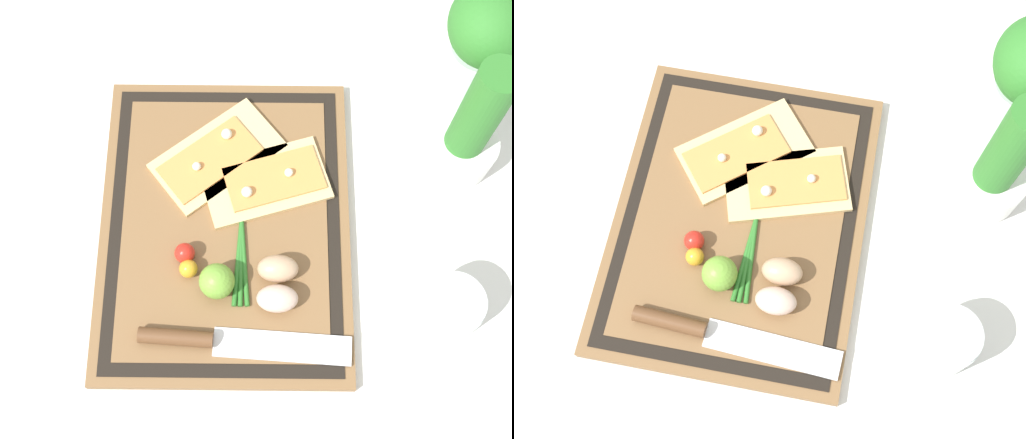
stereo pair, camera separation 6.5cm
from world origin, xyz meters
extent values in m
plane|color=silver|center=(0.00, 0.00, 0.00)|extent=(6.00, 6.00, 0.00)
cube|color=brown|center=(0.00, 0.00, 0.01)|extent=(0.46, 0.36, 0.02)
cube|color=black|center=(0.00, 0.00, 0.02)|extent=(0.44, 0.33, 0.00)
cube|color=brown|center=(0.00, 0.00, 0.02)|extent=(0.40, 0.29, 0.00)
cube|color=#DBBC7F|center=(-0.11, -0.01, 0.02)|extent=(0.20, 0.21, 0.01)
cube|color=#E08E47|center=(-0.10, -0.02, 0.03)|extent=(0.15, 0.16, 0.00)
sphere|color=silver|center=(-0.14, 0.00, 0.03)|extent=(0.02, 0.02, 0.02)
sphere|color=silver|center=(-0.08, -0.04, 0.03)|extent=(0.01, 0.01, 0.01)
cube|color=#DBBC7F|center=(-0.06, 0.06, 0.02)|extent=(0.15, 0.20, 0.01)
cube|color=#E08E47|center=(-0.07, 0.07, 0.03)|extent=(0.11, 0.15, 0.00)
sphere|color=silver|center=(-0.04, 0.03, 0.03)|extent=(0.02, 0.02, 0.02)
sphere|color=silver|center=(-0.07, 0.09, 0.03)|extent=(0.01, 0.01, 0.01)
cube|color=silver|center=(0.18, 0.08, 0.02)|extent=(0.05, 0.19, 0.00)
cylinder|color=brown|center=(0.17, -0.06, 0.03)|extent=(0.03, 0.10, 0.02)
ellipsoid|color=tan|center=(0.07, 0.08, 0.04)|extent=(0.04, 0.06, 0.04)
ellipsoid|color=beige|center=(0.12, 0.07, 0.04)|extent=(0.04, 0.06, 0.04)
sphere|color=#70A838|center=(0.09, -0.01, 0.04)|extent=(0.05, 0.05, 0.05)
sphere|color=red|center=(0.05, -0.05, 0.03)|extent=(0.03, 0.03, 0.03)
sphere|color=gold|center=(0.07, -0.05, 0.03)|extent=(0.03, 0.03, 0.03)
cylinder|color=#2D7528|center=(0.00, 0.02, 0.02)|extent=(0.24, 0.02, 0.01)
cylinder|color=#2D7528|center=(0.00, 0.02, 0.02)|extent=(0.24, 0.01, 0.01)
cylinder|color=#2D7528|center=(0.00, 0.02, 0.02)|extent=(0.24, 0.03, 0.01)
cylinder|color=white|center=(-0.11, 0.34, 0.03)|extent=(0.10, 0.10, 0.06)
cylinder|color=#2D7528|center=(-0.11, 0.34, 0.13)|extent=(0.06, 0.06, 0.20)
cylinder|color=silver|center=(0.13, 0.30, 0.04)|extent=(0.08, 0.08, 0.08)
cylinder|color=olive|center=(0.13, 0.30, 0.02)|extent=(0.07, 0.07, 0.03)
cylinder|color=silver|center=(0.13, 0.30, 0.08)|extent=(0.08, 0.08, 0.01)
cylinder|color=silver|center=(-0.24, 0.36, 0.06)|extent=(0.08, 0.08, 0.11)
ellipsoid|color=#2D7528|center=(-0.24, 0.36, 0.17)|extent=(0.13, 0.12, 0.11)
camera|label=1|loc=(0.37, 0.05, 0.97)|focal=50.00mm
camera|label=2|loc=(0.36, 0.11, 0.97)|focal=50.00mm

